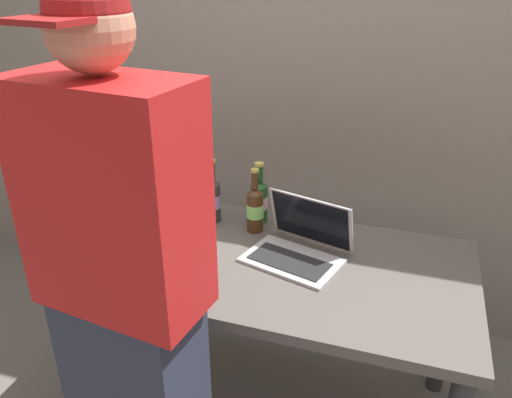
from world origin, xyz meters
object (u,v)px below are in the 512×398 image
(beer_bottle_amber, at_px, (213,199))
(laptop, at_px, (299,244))
(beer_bottle_dark, at_px, (259,199))
(person_figure, at_px, (129,321))
(beer_bottle_brown, at_px, (255,208))
(coffee_mug, at_px, (313,220))

(beer_bottle_amber, bearing_deg, laptop, -21.98)
(beer_bottle_dark, distance_m, person_figure, 0.95)
(laptop, distance_m, beer_bottle_dark, 0.34)
(beer_bottle_amber, distance_m, beer_bottle_brown, 0.20)
(laptop, xyz_separation_m, beer_bottle_dark, (-0.24, 0.23, 0.05))
(person_figure, height_order, coffee_mug, person_figure)
(beer_bottle_brown, bearing_deg, person_figure, -95.61)
(laptop, xyz_separation_m, beer_bottle_brown, (-0.23, 0.14, 0.05))
(coffee_mug, bearing_deg, beer_bottle_dark, -179.59)
(person_figure, bearing_deg, laptop, 66.35)
(beer_bottle_amber, xyz_separation_m, person_figure, (0.12, -0.88, 0.04))
(person_figure, distance_m, coffee_mug, 1.00)
(beer_bottle_brown, relative_size, person_figure, 0.16)
(laptop, height_order, beer_bottle_amber, beer_bottle_amber)
(person_figure, bearing_deg, beer_bottle_amber, 97.57)
(beer_bottle_dark, relative_size, beer_bottle_amber, 0.95)
(laptop, relative_size, beer_bottle_brown, 1.50)
(beer_bottle_dark, distance_m, beer_bottle_amber, 0.20)
(beer_bottle_dark, xyz_separation_m, beer_bottle_amber, (-0.19, -0.06, 0.00))
(beer_bottle_dark, xyz_separation_m, coffee_mug, (0.24, 0.00, -0.06))
(laptop, relative_size, beer_bottle_dark, 1.54)
(beer_bottle_dark, height_order, beer_bottle_amber, beer_bottle_amber)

